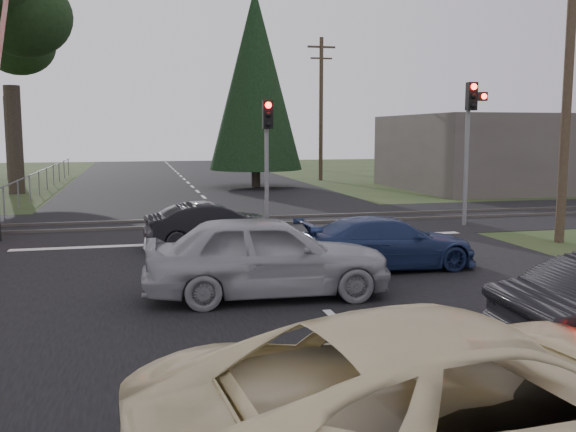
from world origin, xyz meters
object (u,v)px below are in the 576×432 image
object	(u,v)px
cream_coupe	(470,408)
silver_car	(267,256)
utility_pole_near	(569,73)
utility_pole_far	(251,116)
blue_sedan	(387,243)
dark_car_far	(213,225)
utility_pole_mid	(321,106)
traffic_signal_center	(267,141)
traffic_signal_right	(471,126)

from	to	relation	value
cream_coupe	silver_car	world-z (taller)	cream_coupe
utility_pole_near	silver_car	distance (m)	10.88
utility_pole_far	blue_sedan	bearing A→B (deg)	-96.84
dark_car_far	utility_pole_far	bearing A→B (deg)	-17.31
utility_pole_mid	dark_car_far	size ratio (longest dim) A/B	2.50
utility_pole_near	cream_coupe	size ratio (longest dim) A/B	1.57
traffic_signal_center	blue_sedan	bearing A→B (deg)	-78.93
traffic_signal_center	cream_coupe	world-z (taller)	traffic_signal_center
traffic_signal_center	cream_coupe	size ratio (longest dim) A/B	0.72
traffic_signal_right	traffic_signal_center	world-z (taller)	traffic_signal_right
traffic_signal_center	silver_car	world-z (taller)	traffic_signal_center
utility_pole_far	blue_sedan	size ratio (longest dim) A/B	2.20
traffic_signal_right	cream_coupe	bearing A→B (deg)	-119.05
blue_sedan	silver_car	bearing A→B (deg)	118.22
cream_coupe	traffic_signal_center	bearing A→B (deg)	-10.80
cream_coupe	blue_sedan	size ratio (longest dim) A/B	1.39
traffic_signal_right	traffic_signal_center	distance (m)	6.68
utility_pole_near	dark_car_far	world-z (taller)	utility_pole_near
traffic_signal_right	utility_pole_far	size ratio (longest dim) A/B	0.52
dark_car_far	cream_coupe	bearing A→B (deg)	177.20
traffic_signal_center	utility_pole_far	size ratio (longest dim) A/B	0.46
utility_pole_far	cream_coupe	distance (m)	60.82
traffic_signal_right	blue_sedan	size ratio (longest dim) A/B	1.15
cream_coupe	dark_car_far	bearing A→B (deg)	-2.34
traffic_signal_center	utility_pole_far	distance (m)	44.99
utility_pole_near	silver_car	world-z (taller)	utility_pole_near
utility_pole_far	dark_car_far	distance (m)	48.54
utility_pole_far	traffic_signal_center	bearing A→B (deg)	-99.60
traffic_signal_right	blue_sedan	distance (m)	8.18
silver_car	traffic_signal_center	bearing A→B (deg)	-9.25
utility_pole_mid	traffic_signal_center	bearing A→B (deg)	-111.21
silver_car	utility_pole_mid	bearing A→B (deg)	-15.84
traffic_signal_right	cream_coupe	size ratio (longest dim) A/B	0.82
blue_sedan	utility_pole_near	bearing A→B (deg)	-71.26
silver_car	utility_pole_far	bearing A→B (deg)	-7.42
utility_pole_far	cream_coupe	xyz separation A→B (m)	(-9.00, -60.02, -3.93)
traffic_signal_right	cream_coupe	xyz separation A→B (m)	(-8.05, -14.49, -2.52)
traffic_signal_right	traffic_signal_center	bearing A→B (deg)	169.59
traffic_signal_center	utility_pole_far	xyz separation A→B (m)	(7.50, 44.32, 1.92)
traffic_signal_right	blue_sedan	xyz separation A→B (m)	(-5.20, -5.70, -2.72)
utility_pole_mid	silver_car	distance (m)	29.78
utility_pole_far	blue_sedan	world-z (taller)	utility_pole_far
cream_coupe	dark_car_far	world-z (taller)	cream_coupe
utility_pole_near	utility_pole_mid	xyz separation A→B (m)	(0.00, 24.00, 0.00)
utility_pole_near	cream_coupe	bearing A→B (deg)	-129.25
traffic_signal_center	utility_pole_near	size ratio (longest dim) A/B	0.46
traffic_signal_right	utility_pole_far	xyz separation A→B (m)	(0.95, 45.53, 1.41)
traffic_signal_right	silver_car	world-z (taller)	traffic_signal_right
utility_pole_mid	blue_sedan	bearing A→B (deg)	-103.19
utility_pole_far	utility_pole_mid	bearing A→B (deg)	-90.00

